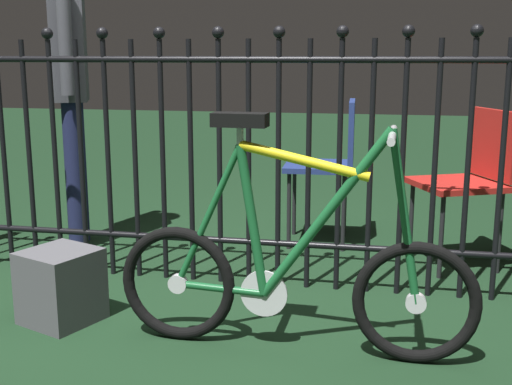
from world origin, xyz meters
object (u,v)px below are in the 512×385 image
object	(u,v)px
bicycle	(292,273)
display_crate	(61,286)
chair_navy	(332,156)
person_visitor	(70,71)
chair_red	(471,172)

from	to	relation	value
bicycle	display_crate	xyz separation A→B (m)	(-0.98, 0.09, -0.15)
chair_navy	display_crate	xyz separation A→B (m)	(-1.00, -1.38, -0.37)
chair_navy	person_visitor	world-z (taller)	person_visitor
bicycle	person_visitor	size ratio (longest dim) A/B	0.81
chair_navy	person_visitor	xyz separation A→B (m)	(-1.45, -0.31, 0.48)
display_crate	person_visitor	bearing A→B (deg)	112.59
bicycle	display_crate	distance (m)	1.00
chair_red	bicycle	bearing A→B (deg)	-122.39
display_crate	chair_navy	bearing A→B (deg)	54.04
chair_red	person_visitor	world-z (taller)	person_visitor
chair_red	person_visitor	bearing A→B (deg)	-178.86
person_visitor	display_crate	distance (m)	1.44
chair_navy	person_visitor	distance (m)	1.56
chair_red	display_crate	distance (m)	2.10
bicycle	display_crate	size ratio (longest dim) A/B	4.42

